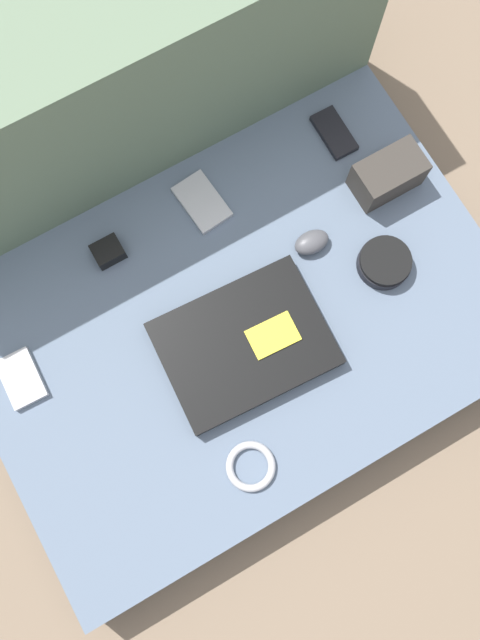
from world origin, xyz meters
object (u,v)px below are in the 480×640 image
(speaker_puck, at_px, (384,262))
(phone_silver, at_px, (334,133))
(laptop, at_px, (244,344))
(phone_small, at_px, (202,202))
(charger_brick, at_px, (108,252))
(phone_black, at_px, (21,379))
(camera_pouch, at_px, (388,175))
(computer_mouse, at_px, (312,242))

(speaker_puck, relative_size, phone_silver, 0.96)
(laptop, bearing_deg, phone_small, 80.13)
(charger_brick, bearing_deg, phone_black, -151.58)
(phone_black, height_order, phone_small, phone_black)
(phone_black, height_order, camera_pouch, camera_pouch)
(phone_black, height_order, charger_brick, charger_brick)
(laptop, relative_size, speaker_puck, 3.10)
(camera_pouch, relative_size, charger_brick, 2.33)
(charger_brick, bearing_deg, computer_mouse, -26.92)
(phone_small, bearing_deg, camera_pouch, -28.23)
(laptop, relative_size, charger_brick, 5.67)
(phone_small, height_order, charger_brick, charger_brick)
(computer_mouse, bearing_deg, speaker_puck, -42.62)
(laptop, distance_m, camera_pouch, 0.43)
(laptop, relative_size, phone_silver, 2.98)
(computer_mouse, distance_m, phone_black, 0.61)
(camera_pouch, bearing_deg, speaker_puck, -122.95)
(laptop, xyz_separation_m, phone_small, (0.07, 0.29, -0.01))
(speaker_puck, relative_size, phone_black, 0.99)
(phone_small, bearing_deg, laptop, -108.76)
(phone_black, bearing_deg, speaker_puck, -9.44)
(speaker_puck, bearing_deg, phone_small, 130.37)
(computer_mouse, xyz_separation_m, phone_small, (-0.14, 0.18, -0.01))
(laptop, xyz_separation_m, speaker_puck, (0.31, 0.00, 0.00))
(phone_silver, bearing_deg, laptop, -141.62)
(phone_silver, bearing_deg, phone_black, -168.97)
(phone_black, bearing_deg, phone_small, 19.16)
(laptop, bearing_deg, computer_mouse, 30.75)
(laptop, xyz_separation_m, phone_black, (-0.39, 0.15, -0.01))
(computer_mouse, height_order, phone_small, computer_mouse)
(phone_black, bearing_deg, computer_mouse, -1.67)
(speaker_puck, bearing_deg, laptop, -179.17)
(speaker_puck, height_order, camera_pouch, camera_pouch)
(computer_mouse, xyz_separation_m, phone_black, (-0.60, 0.04, -0.01))
(speaker_puck, height_order, phone_small, speaker_puck)
(speaker_puck, distance_m, camera_pouch, 0.17)
(computer_mouse, distance_m, camera_pouch, 0.20)
(camera_pouch, bearing_deg, phone_silver, 102.61)
(laptop, xyz_separation_m, computer_mouse, (0.21, 0.11, -0.00))
(phone_silver, distance_m, charger_brick, 0.51)
(laptop, height_order, phone_silver, laptop)
(computer_mouse, distance_m, charger_brick, 0.39)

